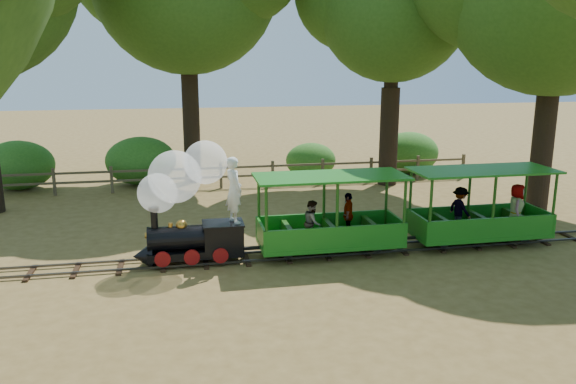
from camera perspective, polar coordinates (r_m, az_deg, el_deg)
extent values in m
plane|color=olive|center=(14.10, -0.17, -6.63)|extent=(90.00, 90.00, 0.00)
cube|color=#3F3D3A|center=(13.80, 0.06, -6.75)|extent=(22.00, 0.05, 0.05)
cube|color=#3F3D3A|center=(14.35, -0.40, -5.94)|extent=(22.00, 0.05, 0.05)
cube|color=#382314|center=(14.09, -0.17, -6.53)|extent=(0.12, 1.00, 0.05)
cube|color=#382314|center=(14.09, -20.74, -7.44)|extent=(0.12, 1.00, 0.05)
cube|color=#382314|center=(15.77, 18.04, -5.02)|extent=(0.12, 1.00, 0.05)
cube|color=black|center=(13.78, -9.35, -6.03)|extent=(2.27, 0.72, 0.19)
cylinder|color=black|center=(13.66, -10.93, -4.58)|extent=(1.45, 0.58, 0.58)
cylinder|color=black|center=(13.53, -13.43, -2.60)|extent=(0.17, 0.17, 0.45)
sphere|color=#C5892F|center=(13.57, -10.77, -3.33)|extent=(0.27, 0.27, 0.27)
cylinder|color=#C5892F|center=(13.57, -11.86, -3.29)|extent=(0.10, 0.10, 0.10)
cube|color=black|center=(13.70, -6.59, -4.40)|extent=(0.93, 0.72, 0.57)
cube|color=black|center=(13.61, -6.63, -3.18)|extent=(0.98, 0.79, 0.04)
cone|color=black|center=(13.82, -14.52, -6.32)|extent=(0.46, 0.66, 0.66)
cylinder|color=#C5892F|center=(13.66, -14.12, -4.30)|extent=(0.10, 0.14, 0.14)
cylinder|color=maroon|center=(13.44, -12.62, -6.69)|extent=(0.37, 0.06, 0.37)
cylinder|color=maroon|center=(14.14, -12.55, -5.67)|extent=(0.37, 0.06, 0.37)
cylinder|color=maroon|center=(13.43, -9.74, -6.57)|extent=(0.37, 0.06, 0.37)
cylinder|color=maroon|center=(14.14, -9.82, -5.55)|extent=(0.37, 0.06, 0.37)
cylinder|color=maroon|center=(13.46, -6.86, -6.43)|extent=(0.37, 0.06, 0.37)
cylinder|color=maroon|center=(14.16, -7.09, -5.42)|extent=(0.37, 0.06, 0.37)
sphere|color=white|center=(13.43, -13.12, -0.11)|extent=(0.93, 0.93, 0.93)
sphere|color=white|center=(13.39, -11.43, 1.53)|extent=(1.24, 1.24, 1.24)
sphere|color=white|center=(13.39, -8.39, 3.00)|extent=(1.03, 1.03, 1.03)
imported|color=white|center=(13.40, -5.52, 0.22)|extent=(0.56, 0.68, 1.60)
cube|color=#1D7A1A|center=(14.23, 4.25, -5.06)|extent=(3.58, 1.37, 0.11)
cube|color=#1E5413|center=(14.27, 4.24, -5.54)|extent=(3.22, 0.53, 0.15)
cube|color=#1D7A1A|center=(13.55, 4.99, -4.63)|extent=(3.58, 0.06, 0.53)
cube|color=#1D7A1A|center=(14.73, 3.62, -3.12)|extent=(3.58, 0.06, 0.53)
cube|color=#1D7A1A|center=(13.80, 4.37, 1.59)|extent=(3.73, 1.53, 0.05)
cylinder|color=#1E5413|center=(13.06, -2.21, -2.86)|extent=(0.07, 0.07, 1.68)
cylinder|color=#1E5413|center=(14.24, -2.98, -1.49)|extent=(0.07, 0.07, 1.68)
cylinder|color=#1E5413|center=(13.97, 11.75, -2.06)|extent=(0.07, 0.07, 1.68)
cylinder|color=#1E5413|center=(15.08, 9.95, -0.84)|extent=(0.07, 0.07, 1.68)
cube|color=#1E5413|center=(13.92, -0.01, -4.31)|extent=(0.13, 1.16, 0.42)
cube|color=#1E5413|center=(14.15, 4.27, -4.05)|extent=(0.13, 1.16, 0.42)
cube|color=#1E5413|center=(14.46, 8.38, -3.77)|extent=(0.13, 1.16, 0.42)
cylinder|color=black|center=(13.68, -0.01, -6.16)|extent=(0.29, 0.06, 0.29)
cylinder|color=black|center=(14.35, -0.56, -5.23)|extent=(0.29, 0.06, 0.29)
cylinder|color=black|center=(14.27, 9.08, -5.50)|extent=(0.29, 0.06, 0.29)
cylinder|color=black|center=(14.91, 8.15, -4.64)|extent=(0.29, 0.06, 0.29)
imported|color=gray|center=(13.72, 2.51, -3.10)|extent=(0.56, 0.64, 1.10)
imported|color=gray|center=(14.33, 6.12, -2.33)|extent=(0.51, 0.74, 1.16)
cube|color=#1D7A1A|center=(15.78, 18.77, -3.90)|extent=(3.58, 1.37, 0.11)
cube|color=#1E5413|center=(15.81, 18.73, -4.34)|extent=(3.22, 0.53, 0.15)
cube|color=#1D7A1A|center=(15.16, 20.04, -3.45)|extent=(3.58, 0.06, 0.53)
cube|color=#1D7A1A|center=(16.23, 17.74, -2.20)|extent=(3.58, 0.06, 0.53)
cube|color=#1D7A1A|center=(15.38, 19.23, 2.10)|extent=(3.73, 1.53, 0.05)
cylinder|color=#1E5413|center=(14.24, 14.27, -1.90)|extent=(0.07, 0.07, 1.68)
cylinder|color=#1E5413|center=(15.34, 12.32, -0.71)|extent=(0.07, 0.07, 1.68)
cylinder|color=#1E5413|center=(15.98, 25.40, -1.15)|extent=(0.07, 0.07, 1.68)
cylinder|color=#1E5413|center=(16.96, 22.96, -0.13)|extent=(0.07, 0.07, 1.68)
cube|color=#1E5413|center=(15.21, 15.32, -3.26)|extent=(0.13, 1.16, 0.42)
cube|color=#1E5413|center=(15.70, 18.84, -2.99)|extent=(0.13, 1.16, 0.42)
cube|color=#1E5413|center=(16.26, 22.13, -2.72)|extent=(0.13, 1.16, 0.42)
cylinder|color=black|center=(14.97, 15.59, -4.93)|extent=(0.29, 0.06, 0.29)
cylinder|color=black|center=(15.58, 14.42, -4.14)|extent=(0.29, 0.06, 0.29)
cylinder|color=black|center=(16.11, 22.92, -4.22)|extent=(0.29, 0.06, 0.29)
cylinder|color=black|center=(16.67, 21.57, -3.52)|extent=(0.29, 0.06, 0.29)
imported|color=gray|center=(15.55, 17.07, -1.60)|extent=(0.59, 0.83, 1.16)
imported|color=gray|center=(15.77, 22.16, -1.55)|extent=(0.67, 0.75, 1.29)
cylinder|color=#2D2116|center=(22.68, -9.78, 6.35)|extent=(0.66, 0.66, 4.26)
cylinder|color=#2D2116|center=(22.53, -10.12, 14.82)|extent=(0.50, 0.50, 2.43)
cylinder|color=#2D2116|center=(22.22, 10.20, 5.55)|extent=(0.72, 0.72, 3.76)
cylinder|color=#2D2116|center=(22.02, 10.53, 13.19)|extent=(0.54, 0.54, 2.15)
sphere|color=#2D551A|center=(22.11, 10.75, 18.17)|extent=(5.64, 5.64, 5.64)
cylinder|color=#2D2116|center=(19.93, 24.40, 3.80)|extent=(0.68, 0.68, 3.84)
cylinder|color=#2D2116|center=(19.72, 25.26, 12.48)|extent=(0.51, 0.51, 2.20)
cube|color=brown|center=(21.92, -22.67, 0.95)|extent=(0.10, 0.10, 1.00)
cube|color=brown|center=(21.60, -17.47, 1.20)|extent=(0.10, 0.10, 1.00)
cube|color=brown|center=(21.46, -12.17, 1.44)|extent=(0.10, 0.10, 1.00)
cube|color=brown|center=(21.51, -6.83, 1.68)|extent=(0.10, 0.10, 1.00)
cube|color=brown|center=(21.74, -1.57, 1.89)|extent=(0.10, 0.10, 1.00)
cube|color=brown|center=(22.15, 3.54, 2.09)|extent=(0.10, 0.10, 1.00)
cube|color=brown|center=(22.73, 8.43, 2.26)|extent=(0.10, 0.10, 1.00)
cube|color=brown|center=(23.46, 13.05, 2.40)|extent=(0.10, 0.10, 1.00)
cube|color=brown|center=(24.34, 17.36, 2.52)|extent=(0.10, 0.10, 1.00)
cube|color=brown|center=(21.54, -4.20, 2.57)|extent=(18.00, 0.06, 0.08)
cube|color=brown|center=(21.61, -4.19, 1.66)|extent=(18.00, 0.06, 0.08)
ellipsoid|color=#2D6B1E|center=(23.43, -25.76, 2.46)|extent=(2.68, 2.06, 1.86)
ellipsoid|color=#2D6B1E|center=(22.70, -14.71, 3.08)|extent=(2.72, 2.10, 1.89)
ellipsoid|color=#2D6B1E|center=(23.30, 2.33, 3.23)|extent=(2.10, 1.61, 1.45)
ellipsoid|color=#2D6B1E|center=(24.62, 12.16, 3.90)|extent=(2.60, 2.00, 1.80)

